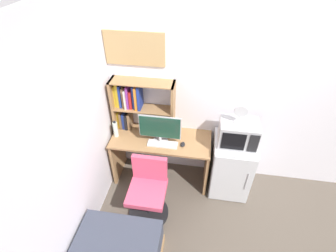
{
  "coord_description": "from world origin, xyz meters",
  "views": [
    {
      "loc": [
        -0.4,
        -2.75,
        2.97
      ],
      "look_at": [
        -0.78,
        -0.31,
        1.01
      ],
      "focal_mm": 26.65,
      "sensor_mm": 36.0,
      "label": 1
    }
  ],
  "objects_px": {
    "monitor": "(160,129)",
    "wall_corkboard": "(134,49)",
    "microwave": "(238,133)",
    "desk_fan": "(241,113)",
    "hutch_bookshelf": "(134,103)",
    "keyboard": "(163,144)",
    "water_bottle": "(116,129)",
    "computer_mouse": "(183,144)",
    "mini_fridge": "(231,166)",
    "desk_chair": "(148,193)"
  },
  "relations": [
    {
      "from": "hutch_bookshelf",
      "to": "desk_fan",
      "type": "relative_size",
      "value": 3.33
    },
    {
      "from": "monitor",
      "to": "desk_fan",
      "type": "xyz_separation_m",
      "value": [
        0.94,
        0.04,
        0.32
      ]
    },
    {
      "from": "water_bottle",
      "to": "wall_corkboard",
      "type": "bearing_deg",
      "value": 49.41
    },
    {
      "from": "water_bottle",
      "to": "mini_fridge",
      "type": "distance_m",
      "value": 1.64
    },
    {
      "from": "hutch_bookshelf",
      "to": "mini_fridge",
      "type": "distance_m",
      "value": 1.56
    },
    {
      "from": "microwave",
      "to": "desk_fan",
      "type": "bearing_deg",
      "value": -166.77
    },
    {
      "from": "mini_fridge",
      "to": "microwave",
      "type": "distance_m",
      "value": 0.58
    },
    {
      "from": "desk_fan",
      "to": "desk_chair",
      "type": "bearing_deg",
      "value": -150.59
    },
    {
      "from": "monitor",
      "to": "computer_mouse",
      "type": "bearing_deg",
      "value": -3.24
    },
    {
      "from": "mini_fridge",
      "to": "desk_fan",
      "type": "height_order",
      "value": "desk_fan"
    },
    {
      "from": "keyboard",
      "to": "desk_chair",
      "type": "xyz_separation_m",
      "value": [
        -0.1,
        -0.49,
        -0.4
      ]
    },
    {
      "from": "water_bottle",
      "to": "microwave",
      "type": "relative_size",
      "value": 0.54
    },
    {
      "from": "desk_fan",
      "to": "hutch_bookshelf",
      "type": "bearing_deg",
      "value": 171.12
    },
    {
      "from": "desk_chair",
      "to": "wall_corkboard",
      "type": "xyz_separation_m",
      "value": [
        -0.28,
        0.87,
        1.51
      ]
    },
    {
      "from": "monitor",
      "to": "wall_corkboard",
      "type": "height_order",
      "value": "wall_corkboard"
    },
    {
      "from": "hutch_bookshelf",
      "to": "keyboard",
      "type": "height_order",
      "value": "hutch_bookshelf"
    },
    {
      "from": "water_bottle",
      "to": "hutch_bookshelf",
      "type": "bearing_deg",
      "value": 43.44
    },
    {
      "from": "keyboard",
      "to": "water_bottle",
      "type": "height_order",
      "value": "water_bottle"
    },
    {
      "from": "mini_fridge",
      "to": "hutch_bookshelf",
      "type": "bearing_deg",
      "value": 171.37
    },
    {
      "from": "desk_fan",
      "to": "mini_fridge",
      "type": "bearing_deg",
      "value": 5.92
    },
    {
      "from": "microwave",
      "to": "computer_mouse",
      "type": "bearing_deg",
      "value": -174.96
    },
    {
      "from": "hutch_bookshelf",
      "to": "monitor",
      "type": "bearing_deg",
      "value": -32.37
    },
    {
      "from": "monitor",
      "to": "desk_chair",
      "type": "bearing_deg",
      "value": -96.7
    },
    {
      "from": "water_bottle",
      "to": "desk_fan",
      "type": "height_order",
      "value": "desk_fan"
    },
    {
      "from": "keyboard",
      "to": "microwave",
      "type": "relative_size",
      "value": 0.85
    },
    {
      "from": "desk_fan",
      "to": "desk_chair",
      "type": "relative_size",
      "value": 0.29
    },
    {
      "from": "keyboard",
      "to": "mini_fridge",
      "type": "height_order",
      "value": "mini_fridge"
    },
    {
      "from": "desk_chair",
      "to": "wall_corkboard",
      "type": "height_order",
      "value": "wall_corkboard"
    },
    {
      "from": "water_bottle",
      "to": "computer_mouse",
      "type": "bearing_deg",
      "value": -3.08
    },
    {
      "from": "keyboard",
      "to": "hutch_bookshelf",
      "type": "bearing_deg",
      "value": 145.77
    },
    {
      "from": "microwave",
      "to": "wall_corkboard",
      "type": "height_order",
      "value": "wall_corkboard"
    },
    {
      "from": "desk_chair",
      "to": "desk_fan",
      "type": "bearing_deg",
      "value": 29.41
    },
    {
      "from": "desk_fan",
      "to": "water_bottle",
      "type": "bearing_deg",
      "value": -179.83
    },
    {
      "from": "mini_fridge",
      "to": "microwave",
      "type": "bearing_deg",
      "value": 89.74
    },
    {
      "from": "keyboard",
      "to": "water_bottle",
      "type": "relative_size",
      "value": 1.59
    },
    {
      "from": "microwave",
      "to": "desk_chair",
      "type": "bearing_deg",
      "value": -150.91
    },
    {
      "from": "monitor",
      "to": "wall_corkboard",
      "type": "distance_m",
      "value": 1.01
    },
    {
      "from": "monitor",
      "to": "mini_fridge",
      "type": "distance_m",
      "value": 1.12
    },
    {
      "from": "computer_mouse",
      "to": "mini_fridge",
      "type": "distance_m",
      "value": 0.76
    },
    {
      "from": "computer_mouse",
      "to": "desk_fan",
      "type": "bearing_deg",
      "value": 4.75
    },
    {
      "from": "microwave",
      "to": "wall_corkboard",
      "type": "bearing_deg",
      "value": 167.25
    },
    {
      "from": "water_bottle",
      "to": "mini_fridge",
      "type": "xyz_separation_m",
      "value": [
        1.58,
        0.01,
        -0.45
      ]
    },
    {
      "from": "hutch_bookshelf",
      "to": "desk_chair",
      "type": "distance_m",
      "value": 1.16
    },
    {
      "from": "computer_mouse",
      "to": "wall_corkboard",
      "type": "height_order",
      "value": "wall_corkboard"
    },
    {
      "from": "desk_chair",
      "to": "water_bottle",
      "type": "bearing_deg",
      "value": 134.15
    },
    {
      "from": "hutch_bookshelf",
      "to": "computer_mouse",
      "type": "height_order",
      "value": "hutch_bookshelf"
    },
    {
      "from": "computer_mouse",
      "to": "monitor",
      "type": "bearing_deg",
      "value": 176.76
    },
    {
      "from": "desk_chair",
      "to": "computer_mouse",
      "type": "bearing_deg",
      "value": 54.77
    },
    {
      "from": "keyboard",
      "to": "water_bottle",
      "type": "bearing_deg",
      "value": 173.24
    },
    {
      "from": "computer_mouse",
      "to": "water_bottle",
      "type": "distance_m",
      "value": 0.92
    }
  ]
}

